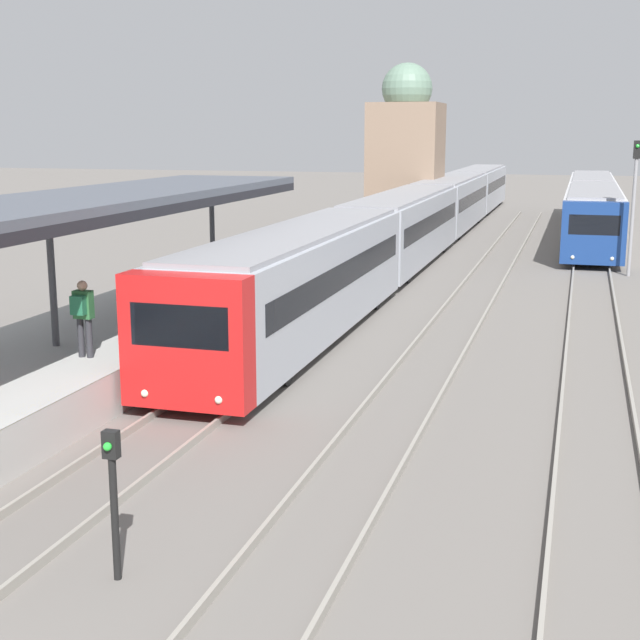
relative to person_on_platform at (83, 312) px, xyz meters
name	(u,v)px	position (x,y,z in m)	size (l,w,h in m)	color
platform_canopy	(49,206)	(-1.16, 0.78, 2.16)	(4.00, 22.61, 3.27)	#4C515B
person_on_platform	(83,312)	(0.00, 0.00, 0.00)	(0.40, 0.40, 1.66)	#2D2D33
train_near	(430,212)	(2.64, 28.72, -0.24)	(2.67, 59.17, 3.08)	red
train_far	(592,205)	(10.57, 36.38, -0.28)	(2.64, 28.79, 2.99)	navy
signal_post_near	(113,489)	(4.51, -6.87, -0.70)	(0.20, 0.21, 2.02)	black
signal_mast_far	(634,192)	(11.98, 21.13, 1.40)	(0.28, 0.29, 5.35)	gray
distant_domed_building	(406,154)	(0.06, 35.45, 2.47)	(4.00, 4.00, 9.55)	#89705B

